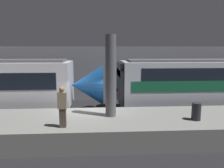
# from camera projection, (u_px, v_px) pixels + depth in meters

# --- Properties ---
(ground_plane) EXTENTS (120.00, 120.00, 0.00)m
(ground_plane) POSITION_uv_depth(u_px,v_px,m) (89.00, 124.00, 13.01)
(ground_plane) COLOR black
(platform) EXTENTS (40.00, 3.90, 1.03)m
(platform) POSITION_uv_depth(u_px,v_px,m) (87.00, 128.00, 11.00)
(platform) COLOR slate
(platform) RESTS_ON ground
(station_rear_barrier) EXTENTS (50.00, 0.15, 4.67)m
(station_rear_barrier) POSITION_uv_depth(u_px,v_px,m) (91.00, 73.00, 19.09)
(station_rear_barrier) COLOR gray
(station_rear_barrier) RESTS_ON ground
(support_pillar_near) EXTENTS (0.54, 0.54, 4.13)m
(support_pillar_near) POSITION_uv_depth(u_px,v_px,m) (111.00, 76.00, 10.96)
(support_pillar_near) COLOR #56565B
(support_pillar_near) RESTS_ON platform
(person_waiting) EXTENTS (0.38, 0.24, 1.82)m
(person_waiting) POSITION_uv_depth(u_px,v_px,m) (62.00, 106.00, 9.48)
(person_waiting) COLOR #473D33
(person_waiting) RESTS_ON platform
(trash_bin) EXTENTS (0.44, 0.44, 0.85)m
(trash_bin) POSITION_uv_depth(u_px,v_px,m) (196.00, 111.00, 10.56)
(trash_bin) COLOR #232328
(trash_bin) RESTS_ON platform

